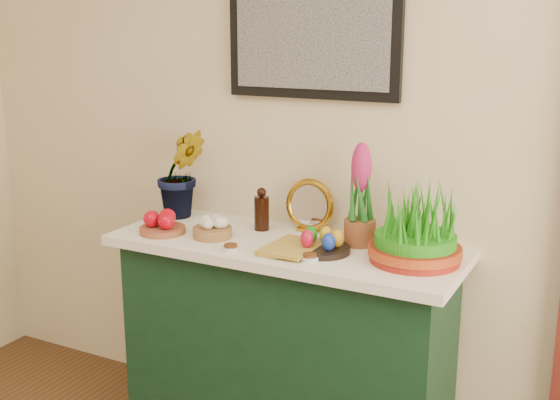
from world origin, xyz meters
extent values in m
cube|color=beige|center=(0.00, 2.25, 1.35)|extent=(4.00, 0.04, 2.70)
cube|color=black|center=(-0.20, 2.23, 1.70)|extent=(0.74, 0.03, 0.54)
cube|color=#A5A5A5|center=(-0.20, 2.21, 1.70)|extent=(0.66, 0.01, 0.46)
cube|color=#13341D|center=(-0.20, 2.00, 0.42)|extent=(1.30, 0.45, 0.85)
cube|color=white|center=(-0.20, 2.00, 0.87)|extent=(1.40, 0.55, 0.04)
imported|color=#216F22|center=(-0.78, 2.12, 1.15)|extent=(0.34, 0.34, 0.52)
cylinder|color=brown|center=(-0.70, 1.87, 0.90)|extent=(0.19, 0.19, 0.03)
cylinder|color=#A26F41|center=(-0.49, 1.92, 0.91)|extent=(0.17, 0.17, 0.04)
cylinder|color=black|center=(-0.37, 2.10, 0.96)|extent=(0.06, 0.06, 0.14)
sphere|color=black|center=(-0.37, 2.10, 1.05)|extent=(0.04, 0.04, 0.04)
cube|color=#B47F1D|center=(-0.19, 2.17, 0.90)|extent=(0.09, 0.05, 0.01)
torus|color=#B47F1D|center=(-0.19, 2.19, 1.00)|extent=(0.22, 0.06, 0.22)
cylinder|color=silver|center=(-0.19, 2.18, 1.00)|extent=(0.17, 0.03, 0.17)
imported|color=gold|center=(-0.22, 1.91, 0.91)|extent=(0.18, 0.25, 0.03)
cylinder|color=silver|center=(-0.34, 1.81, 0.90)|extent=(0.06, 0.06, 0.02)
cylinder|color=#592D14|center=(-0.34, 1.81, 0.91)|extent=(0.05, 0.05, 0.01)
cylinder|color=silver|center=(-0.02, 1.84, 0.90)|extent=(0.06, 0.06, 0.02)
cylinder|color=#592D14|center=(-0.02, 1.84, 0.91)|extent=(0.05, 0.05, 0.01)
cylinder|color=black|center=(-0.03, 1.95, 0.90)|extent=(0.25, 0.25, 0.02)
ellipsoid|color=red|center=(-0.07, 1.92, 0.95)|extent=(0.05, 0.05, 0.07)
ellipsoid|color=#1836AC|center=(0.02, 1.92, 0.95)|extent=(0.05, 0.05, 0.07)
ellipsoid|color=gold|center=(-0.03, 1.99, 0.95)|extent=(0.05, 0.05, 0.07)
ellipsoid|color=#1D8418|center=(-0.08, 1.97, 0.95)|extent=(0.05, 0.05, 0.07)
ellipsoid|color=orange|center=(0.03, 1.97, 0.95)|extent=(0.05, 0.05, 0.07)
cylinder|color=brown|center=(0.07, 2.10, 0.94)|extent=(0.12, 0.12, 0.10)
ellipsoid|color=#CC2862|center=(0.07, 2.10, 1.20)|extent=(0.08, 0.08, 0.19)
cylinder|color=maroon|center=(0.32, 2.01, 0.92)|extent=(0.32, 0.32, 0.06)
cylinder|color=#A51016|center=(0.32, 2.01, 0.93)|extent=(0.34, 0.34, 0.03)
camera|label=1|loc=(1.00, -0.34, 1.72)|focal=45.00mm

